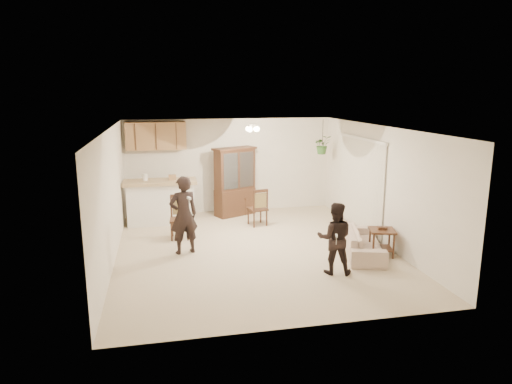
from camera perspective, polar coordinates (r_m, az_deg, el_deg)
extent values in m
plane|color=#BBAB8D|center=(9.49, -0.28, -7.21)|extent=(6.50, 6.50, 0.00)
cube|color=white|center=(8.97, -0.29, 8.01)|extent=(5.50, 6.50, 0.02)
cube|color=silver|center=(12.30, -3.31, 3.32)|extent=(5.50, 0.02, 2.50)
cube|color=silver|center=(6.11, 5.84, -6.16)|extent=(5.50, 0.02, 2.50)
cube|color=silver|center=(9.03, -17.66, -0.58)|extent=(0.02, 6.50, 2.50)
cube|color=silver|center=(10.05, 15.27, 0.85)|extent=(0.02, 6.50, 2.50)
cube|color=white|center=(11.43, -11.80, -1.45)|extent=(1.60, 0.55, 1.00)
cube|color=tan|center=(11.32, -11.92, 1.25)|extent=(1.75, 0.70, 0.08)
cube|color=#976842|center=(11.88, -12.40, 6.87)|extent=(1.50, 0.34, 0.70)
imported|color=#296026|center=(11.96, 8.30, 5.86)|extent=(0.43, 0.37, 0.48)
cylinder|color=black|center=(11.93, 8.34, 7.41)|extent=(0.01, 0.01, 0.65)
imported|color=beige|center=(9.37, 13.34, -5.46)|extent=(1.25, 2.01, 0.73)
imported|color=black|center=(9.16, -9.06, -2.21)|extent=(0.75, 0.59, 1.80)
imported|color=black|center=(8.23, 9.83, -5.56)|extent=(0.78, 0.68, 1.35)
cube|color=#351E13|center=(12.03, -2.65, -1.25)|extent=(1.13, 0.82, 0.70)
cube|color=#351E13|center=(11.85, -2.69, 2.85)|extent=(1.10, 0.77, 1.05)
cube|color=silver|center=(11.85, -2.69, 2.85)|extent=(0.83, 0.40, 0.92)
cube|color=#351E13|center=(11.78, -2.71, 5.45)|extent=(1.21, 0.87, 0.05)
cube|color=#351E13|center=(9.37, 15.50, -4.65)|extent=(0.59, 0.59, 0.04)
cube|color=#351E13|center=(9.48, 15.37, -6.77)|extent=(0.50, 0.50, 0.03)
cube|color=#351E13|center=(9.35, 15.52, -4.36)|extent=(0.20, 0.16, 0.06)
cube|color=#351E13|center=(10.22, -9.52, -3.45)|extent=(0.46, 0.46, 0.05)
cube|color=olive|center=(10.16, -9.57, -2.04)|extent=(0.32, 0.06, 0.37)
cube|color=#351E13|center=(10.10, -9.62, -0.72)|extent=(0.39, 0.07, 0.07)
cube|color=#351E13|center=(12.17, -1.98, -0.66)|extent=(0.57, 0.57, 0.05)
cube|color=olive|center=(12.11, -1.99, 0.57)|extent=(0.31, 0.16, 0.38)
cube|color=#351E13|center=(12.06, -2.00, 1.72)|extent=(0.38, 0.19, 0.08)
cube|color=#351E13|center=(11.08, 0.18, -2.12)|extent=(0.49, 0.49, 0.04)
cube|color=olive|center=(11.02, 0.18, -0.87)|extent=(0.30, 0.10, 0.36)
cube|color=#351E13|center=(10.96, 0.18, 0.31)|extent=(0.37, 0.12, 0.07)
cube|color=white|center=(8.75, -8.37, -0.78)|extent=(0.08, 0.14, 0.04)
cube|color=white|center=(7.90, 10.02, -5.38)|extent=(0.07, 0.12, 0.03)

